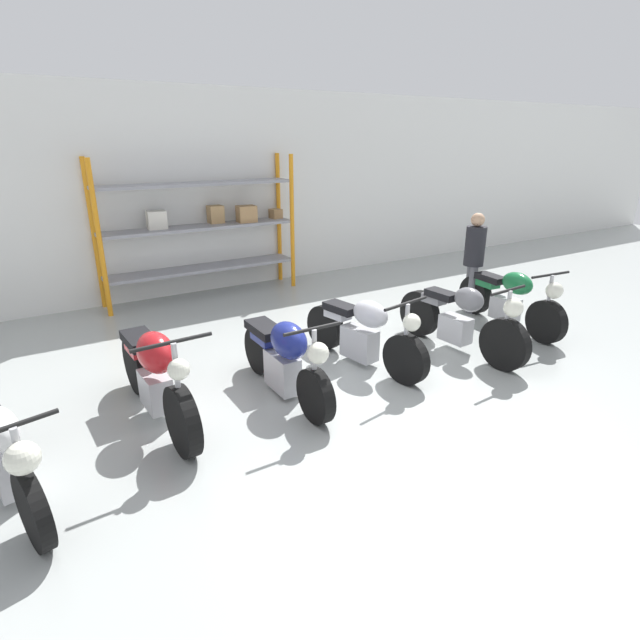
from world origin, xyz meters
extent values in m
plane|color=#9EA3A0|center=(0.00, 0.00, 0.00)|extent=(30.00, 30.00, 0.00)
cube|color=white|center=(0.00, 4.64, 1.80)|extent=(30.00, 0.08, 3.60)
cylinder|color=orange|center=(-1.82, 4.00, 1.24)|extent=(0.08, 0.08, 2.47)
cylinder|color=orange|center=(1.58, 4.00, 1.24)|extent=(0.08, 0.08, 2.47)
cylinder|color=orange|center=(-1.82, 4.55, 1.24)|extent=(0.08, 0.08, 2.47)
cylinder|color=orange|center=(1.58, 4.55, 1.24)|extent=(0.08, 0.08, 2.47)
cube|color=gray|center=(-0.12, 4.28, 0.52)|extent=(3.40, 0.55, 0.05)
cube|color=gray|center=(-0.12, 4.28, 1.26)|extent=(3.40, 0.55, 0.05)
cube|color=gray|center=(-0.12, 4.28, 2.00)|extent=(3.40, 0.55, 0.05)
cube|color=#A87F51|center=(1.42, 4.36, 1.37)|extent=(0.21, 0.24, 0.18)
cube|color=#A87F51|center=(0.76, 4.23, 1.43)|extent=(0.35, 0.29, 0.30)
cube|color=silver|center=(-0.84, 4.34, 1.44)|extent=(0.33, 0.28, 0.30)
cube|color=tan|center=(0.24, 4.42, 1.44)|extent=(0.26, 0.24, 0.31)
cylinder|color=black|center=(-3.15, -0.93, 0.30)|extent=(0.24, 0.61, 0.60)
cube|color=#ADADB2|center=(-3.33, -0.19, 0.27)|extent=(0.29, 0.50, 0.40)
cylinder|color=#ADADB2|center=(-3.15, -0.91, 0.63)|extent=(0.06, 0.06, 0.66)
sphere|color=silver|center=(-3.13, -0.98, 0.76)|extent=(0.23, 0.23, 0.23)
cylinder|color=black|center=(-3.16, -0.88, 0.95)|extent=(0.57, 0.17, 0.04)
cylinder|color=black|center=(-1.93, -0.38, 0.34)|extent=(0.17, 0.68, 0.67)
cylinder|color=black|center=(-2.01, 1.08, 0.34)|extent=(0.17, 0.68, 0.67)
cube|color=#ADADB2|center=(-1.97, 0.40, 0.30)|extent=(0.26, 0.46, 0.37)
ellipsoid|color=#B2191E|center=(-1.96, 0.23, 0.79)|extent=(0.37, 0.58, 0.40)
cube|color=black|center=(-2.00, 0.80, 0.73)|extent=(0.31, 0.56, 0.10)
cube|color=#B2191E|center=(-2.00, 0.82, 0.64)|extent=(0.26, 0.39, 0.12)
cylinder|color=#ADADB2|center=(-1.93, -0.36, 0.71)|extent=(0.05, 0.05, 0.75)
sphere|color=silver|center=(-1.92, -0.43, 0.87)|extent=(0.19, 0.19, 0.19)
cylinder|color=black|center=(-1.93, -0.33, 1.09)|extent=(0.72, 0.08, 0.04)
cylinder|color=black|center=(-0.62, -0.52, 0.29)|extent=(0.13, 0.58, 0.58)
cylinder|color=black|center=(-0.62, 0.83, 0.29)|extent=(0.13, 0.58, 0.58)
cube|color=#ADADB2|center=(-0.62, 0.20, 0.26)|extent=(0.23, 0.51, 0.42)
ellipsoid|color=navy|center=(-0.62, 0.03, 0.70)|extent=(0.34, 0.56, 0.40)
cube|color=black|center=(-0.62, 0.62, 0.64)|extent=(0.28, 0.58, 0.10)
cube|color=navy|center=(-0.62, 0.59, 0.55)|extent=(0.24, 0.41, 0.12)
cylinder|color=#ADADB2|center=(-0.62, -0.50, 0.64)|extent=(0.05, 0.05, 0.71)
sphere|color=silver|center=(-0.62, -0.57, 0.78)|extent=(0.22, 0.22, 0.22)
cylinder|color=black|center=(-0.62, -0.47, 1.00)|extent=(0.64, 0.04, 0.04)
cylinder|color=black|center=(0.72, -0.35, 0.31)|extent=(0.24, 0.63, 0.61)
cylinder|color=black|center=(0.47, 1.04, 0.31)|extent=(0.24, 0.63, 0.61)
cube|color=#ADADB2|center=(0.59, 0.40, 0.28)|extent=(0.32, 0.52, 0.40)
ellipsoid|color=#B7B7BF|center=(0.62, 0.23, 0.71)|extent=(0.37, 0.56, 0.33)
cube|color=black|center=(0.53, 0.74, 0.66)|extent=(0.31, 0.52, 0.10)
cube|color=#B7B7BF|center=(0.52, 0.80, 0.57)|extent=(0.26, 0.37, 0.12)
cylinder|color=#ADADB2|center=(0.72, -0.33, 0.64)|extent=(0.06, 0.06, 0.67)
sphere|color=silver|center=(0.73, -0.40, 0.78)|extent=(0.21, 0.21, 0.21)
cylinder|color=black|center=(0.71, -0.30, 0.98)|extent=(0.71, 0.16, 0.04)
cylinder|color=black|center=(2.02, -0.69, 0.33)|extent=(0.18, 0.68, 0.67)
cylinder|color=black|center=(1.91, 0.74, 0.33)|extent=(0.18, 0.68, 0.67)
cube|color=#ADADB2|center=(1.96, 0.08, 0.30)|extent=(0.27, 0.44, 0.35)
ellipsoid|color=slate|center=(1.97, -0.09, 0.76)|extent=(0.30, 0.44, 0.31)
cube|color=black|center=(1.94, 0.37, 0.72)|extent=(0.25, 0.47, 0.10)
cube|color=slate|center=(1.93, 0.49, 0.63)|extent=(0.21, 0.33, 0.12)
cylinder|color=#ADADB2|center=(2.01, -0.67, 0.68)|extent=(0.05, 0.05, 0.69)
sphere|color=silver|center=(2.02, -0.74, 0.83)|extent=(0.23, 0.23, 0.23)
cylinder|color=black|center=(2.01, -0.64, 1.02)|extent=(0.65, 0.08, 0.04)
cylinder|color=black|center=(3.23, -0.41, 0.31)|extent=(0.20, 0.63, 0.62)
cylinder|color=black|center=(3.38, 1.02, 0.31)|extent=(0.20, 0.63, 0.62)
cube|color=#ADADB2|center=(3.31, 0.36, 0.28)|extent=(0.30, 0.44, 0.35)
ellipsoid|color=#196B38|center=(3.29, 0.19, 0.72)|extent=(0.33, 0.56, 0.32)
cube|color=black|center=(3.35, 0.72, 0.67)|extent=(0.28, 0.52, 0.10)
cube|color=#196B38|center=(3.35, 0.77, 0.58)|extent=(0.23, 0.37, 0.12)
cylinder|color=#ADADB2|center=(3.24, -0.39, 0.64)|extent=(0.05, 0.05, 0.67)
sphere|color=silver|center=(3.23, -0.46, 0.78)|extent=(0.23, 0.23, 0.23)
cylinder|color=black|center=(3.24, -0.36, 0.98)|extent=(0.70, 0.11, 0.04)
cylinder|color=#595960|center=(3.41, 1.19, 0.40)|extent=(0.13, 0.13, 0.79)
cylinder|color=#595960|center=(3.31, 1.04, 0.40)|extent=(0.13, 0.13, 0.79)
cylinder|color=#232328|center=(3.36, 1.11, 1.11)|extent=(0.44, 0.44, 0.63)
sphere|color=tan|center=(3.36, 1.11, 1.53)|extent=(0.21, 0.21, 0.21)
camera|label=1|loc=(-2.90, -4.36, 2.74)|focal=28.00mm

